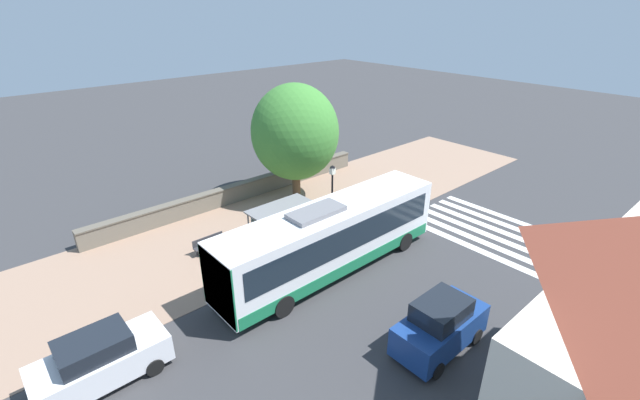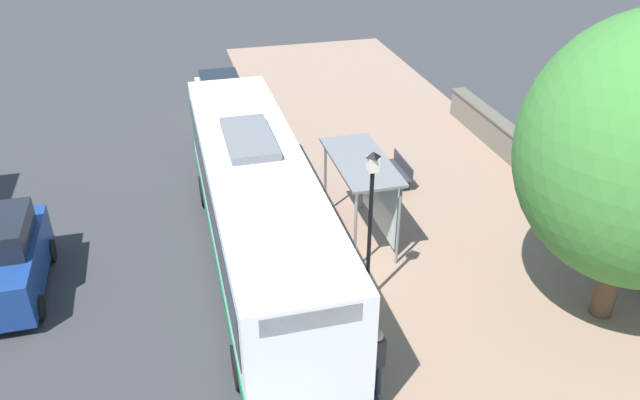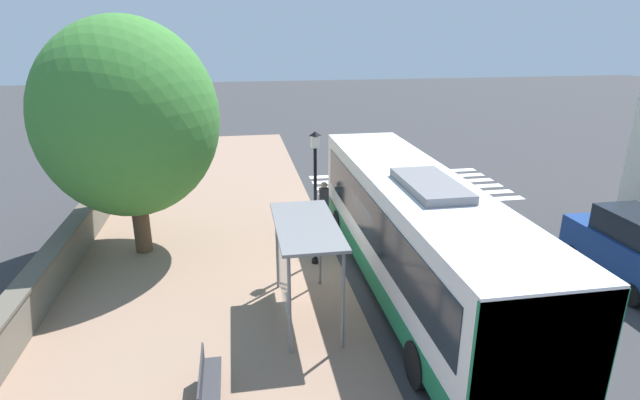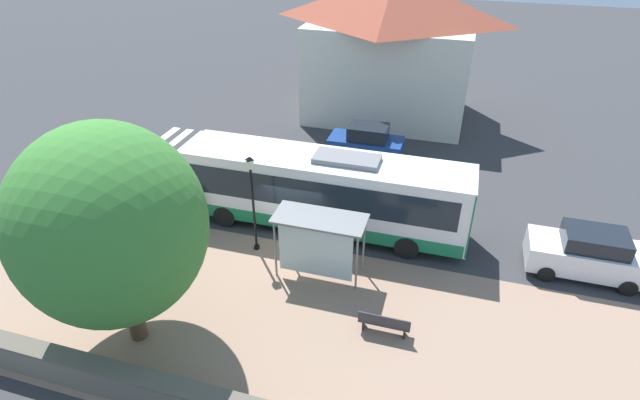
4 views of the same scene
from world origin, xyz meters
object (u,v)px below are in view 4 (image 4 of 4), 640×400
object	(u,v)px
bus	(325,190)
parked_car_far_lane	(366,145)
shade_tree	(110,226)
bench	(384,323)
parked_car_behind_bus	(588,254)
bus_shelter	(319,230)
street_lamp_near	(253,197)
pedestrian	(198,206)

from	to	relation	value
bus	parked_car_far_lane	size ratio (longest dim) A/B	3.09
bus	shade_tree	xyz separation A→B (m)	(-7.99, 4.22, 2.65)
bench	parked_car_behind_bus	bearing A→B (deg)	-52.39
parked_car_behind_bus	shade_tree	bearing A→B (deg)	117.77
bus_shelter	street_lamp_near	distance (m)	3.12
parked_car_far_lane	parked_car_behind_bus	bearing A→B (deg)	-123.81
bus	parked_car_far_lane	bearing A→B (deg)	-3.77
pedestrian	bus	bearing A→B (deg)	-73.50
parked_car_far_lane	bus_shelter	bearing A→B (deg)	-178.63
bus_shelter	street_lamp_near	xyz separation A→B (m)	(0.87, 2.97, 0.44)
street_lamp_near	pedestrian	bearing A→B (deg)	74.94
pedestrian	street_lamp_near	size ratio (longest dim) A/B	0.42
bus_shelter	bench	size ratio (longest dim) A/B	1.97
bus_shelter	shade_tree	size ratio (longest dim) A/B	0.45
bus	bench	xyz separation A→B (m)	(-5.54, -3.64, -1.40)
pedestrian	street_lamp_near	xyz separation A→B (m)	(-0.81, -3.02, 1.49)
bench	parked_car_far_lane	xyz separation A→B (m)	(12.11, 3.21, 0.57)
bus_shelter	shade_tree	world-z (taller)	shade_tree
bus_shelter	parked_car_far_lane	distance (m)	9.89
bench	street_lamp_near	distance (m)	7.04
pedestrian	shade_tree	size ratio (longest dim) A/B	0.24
bus_shelter	shade_tree	xyz separation A→B (m)	(-4.73, 4.89, 2.40)
street_lamp_near	parked_car_far_lane	size ratio (longest dim) A/B	1.09
street_lamp_near	parked_car_behind_bus	bearing A→B (deg)	-80.37
pedestrian	bench	xyz separation A→B (m)	(-3.96, -8.95, -0.59)
bench	bus	bearing A→B (deg)	33.31
bus	bench	size ratio (longest dim) A/B	6.99
parked_car_far_lane	pedestrian	bearing A→B (deg)	144.80
bench	parked_car_far_lane	size ratio (longest dim) A/B	0.44
street_lamp_near	parked_car_far_lane	bearing A→B (deg)	-16.94
pedestrian	street_lamp_near	world-z (taller)	street_lamp_near
bench	pedestrian	bearing A→B (deg)	66.13
bench	parked_car_behind_bus	distance (m)	8.75
bus	pedestrian	size ratio (longest dim) A/B	6.77
bus	bench	distance (m)	6.77
bus_shelter	pedestrian	distance (m)	6.30
bus	shade_tree	size ratio (longest dim) A/B	1.60
bench	street_lamp_near	size ratio (longest dim) A/B	0.40
bench	street_lamp_near	bearing A→B (deg)	62.05
pedestrian	parked_car_behind_bus	world-z (taller)	parked_car_behind_bus
bench	street_lamp_near	xyz separation A→B (m)	(3.15, 5.94, 2.09)
bus	bus_shelter	world-z (taller)	bus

